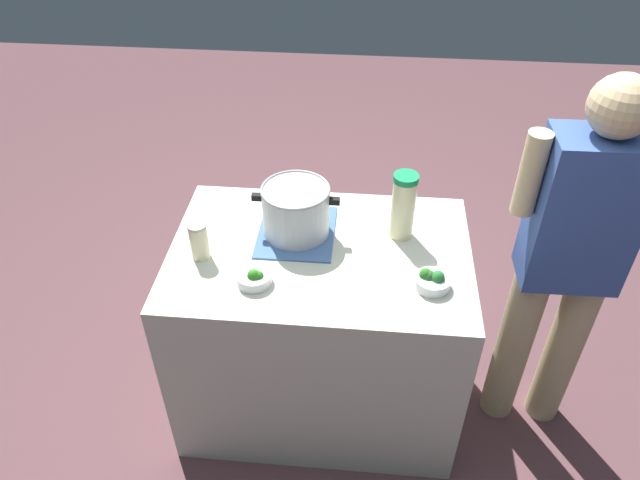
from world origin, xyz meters
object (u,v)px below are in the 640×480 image
broccoli_bowl_center (432,280)px  mason_jar (199,241)px  cooking_pot (296,209)px  lemonade_pitcher (403,206)px  person_cook (568,261)px  broccoli_bowl_front (254,278)px

broccoli_bowl_center → mason_jar: bearing=174.3°
cooking_pot → mason_jar: (-0.33, -0.17, -0.04)m
lemonade_pitcher → person_cook: (0.60, -0.12, -0.12)m
cooking_pot → broccoli_bowl_center: cooking_pot is taller
cooking_pot → broccoli_bowl_center: size_ratio=2.64×
cooking_pot → lemonade_pitcher: (0.40, 0.03, 0.03)m
lemonade_pitcher → broccoli_bowl_front: size_ratio=2.17×
broccoli_bowl_front → person_cook: person_cook is taller
broccoli_bowl_front → broccoli_bowl_center: bearing=3.7°
broccoli_bowl_center → person_cook: 0.52m
broccoli_bowl_front → broccoli_bowl_center: (0.61, 0.04, 0.00)m
person_cook → broccoli_bowl_front: bearing=-170.0°
broccoli_bowl_front → lemonade_pitcher: bearing=32.1°
cooking_pot → mason_jar: size_ratio=2.21×
broccoli_bowl_front → mason_jar: bearing=150.9°
mason_jar → cooking_pot: bearing=27.3°
broccoli_bowl_front → person_cook: bearing=10.0°
cooking_pot → broccoli_bowl_center: bearing=-26.9°
mason_jar → broccoli_bowl_center: bearing=-5.7°
lemonade_pitcher → broccoli_bowl_front: lemonade_pitcher is taller
lemonade_pitcher → broccoli_bowl_center: (0.10, -0.28, -0.11)m
lemonade_pitcher → cooking_pot: bearing=-176.4°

